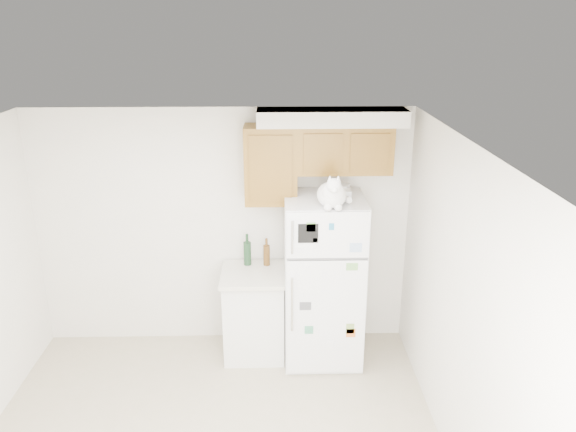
{
  "coord_description": "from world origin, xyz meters",
  "views": [
    {
      "loc": [
        0.53,
        -3.39,
        3.32
      ],
      "look_at": [
        0.66,
        1.55,
        1.55
      ],
      "focal_mm": 35.0,
      "sensor_mm": 36.0,
      "label": 1
    }
  ],
  "objects_px": {
    "base_counter": "(254,312)",
    "storage_box_back": "(339,189)",
    "bottle_amber": "(267,252)",
    "cat": "(332,194)",
    "storage_box_front": "(342,195)",
    "refrigerator": "(323,280)",
    "bottle_green": "(247,249)"
  },
  "relations": [
    {
      "from": "refrigerator",
      "to": "bottle_amber",
      "type": "bearing_deg",
      "value": 157.63
    },
    {
      "from": "cat",
      "to": "bottle_amber",
      "type": "relative_size",
      "value": 1.64
    },
    {
      "from": "base_counter",
      "to": "cat",
      "type": "distance_m",
      "value": 1.58
    },
    {
      "from": "base_counter",
      "to": "storage_box_front",
      "type": "xyz_separation_m",
      "value": [
        0.85,
        -0.1,
        1.28
      ]
    },
    {
      "from": "base_counter",
      "to": "cat",
      "type": "bearing_deg",
      "value": -24.16
    },
    {
      "from": "storage_box_back",
      "to": "bottle_amber",
      "type": "relative_size",
      "value": 0.62
    },
    {
      "from": "storage_box_front",
      "to": "base_counter",
      "type": "bearing_deg",
      "value": 170.38
    },
    {
      "from": "cat",
      "to": "storage_box_back",
      "type": "xyz_separation_m",
      "value": [
        0.11,
        0.39,
        -0.08
      ]
    },
    {
      "from": "cat",
      "to": "storage_box_front",
      "type": "height_order",
      "value": "cat"
    },
    {
      "from": "bottle_amber",
      "to": "cat",
      "type": "bearing_deg",
      "value": -38.91
    },
    {
      "from": "storage_box_back",
      "to": "bottle_amber",
      "type": "height_order",
      "value": "storage_box_back"
    },
    {
      "from": "base_counter",
      "to": "storage_box_back",
      "type": "bearing_deg",
      "value": 4.06
    },
    {
      "from": "cat",
      "to": "bottle_green",
      "type": "distance_m",
      "value": 1.19
    },
    {
      "from": "bottle_green",
      "to": "bottle_amber",
      "type": "height_order",
      "value": "bottle_green"
    },
    {
      "from": "storage_box_back",
      "to": "base_counter",
      "type": "bearing_deg",
      "value": -157.21
    },
    {
      "from": "refrigerator",
      "to": "storage_box_back",
      "type": "bearing_deg",
      "value": 42.32
    },
    {
      "from": "storage_box_back",
      "to": "bottle_amber",
      "type": "xyz_separation_m",
      "value": [
        -0.71,
        0.1,
        -0.69
      ]
    },
    {
      "from": "base_counter",
      "to": "storage_box_back",
      "type": "height_order",
      "value": "storage_box_back"
    },
    {
      "from": "base_counter",
      "to": "cat",
      "type": "relative_size",
      "value": 1.93
    },
    {
      "from": "base_counter",
      "to": "cat",
      "type": "height_order",
      "value": "cat"
    },
    {
      "from": "refrigerator",
      "to": "bottle_green",
      "type": "bearing_deg",
      "value": 161.94
    },
    {
      "from": "storage_box_front",
      "to": "bottle_amber",
      "type": "bearing_deg",
      "value": 157.45
    },
    {
      "from": "storage_box_front",
      "to": "bottle_green",
      "type": "xyz_separation_m",
      "value": [
        -0.91,
        0.27,
        -0.66
      ]
    },
    {
      "from": "base_counter",
      "to": "storage_box_back",
      "type": "relative_size",
      "value": 5.11
    },
    {
      "from": "bottle_green",
      "to": "bottle_amber",
      "type": "xyz_separation_m",
      "value": [
        0.2,
        -0.02,
        -0.02
      ]
    },
    {
      "from": "cat",
      "to": "base_counter",
      "type": "bearing_deg",
      "value": 155.84
    },
    {
      "from": "refrigerator",
      "to": "storage_box_front",
      "type": "relative_size",
      "value": 11.33
    },
    {
      "from": "cat",
      "to": "storage_box_front",
      "type": "bearing_deg",
      "value": 62.6
    },
    {
      "from": "base_counter",
      "to": "storage_box_front",
      "type": "bearing_deg",
      "value": -6.53
    },
    {
      "from": "storage_box_front",
      "to": "bottle_amber",
      "type": "relative_size",
      "value": 0.52
    },
    {
      "from": "storage_box_front",
      "to": "cat",
      "type": "bearing_deg",
      "value": -120.49
    },
    {
      "from": "cat",
      "to": "bottle_green",
      "type": "xyz_separation_m",
      "value": [
        -0.79,
        0.5,
        -0.74
      ]
    }
  ]
}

